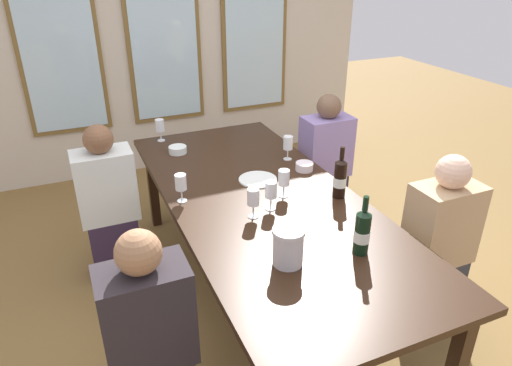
# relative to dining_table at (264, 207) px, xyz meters

# --- Properties ---
(ground_plane) EXTENTS (12.00, 12.00, 0.00)m
(ground_plane) POSITION_rel_dining_table_xyz_m (0.00, 0.00, -0.68)
(ground_plane) COLOR brown
(back_wall_with_windows) EXTENTS (4.29, 0.10, 2.90)m
(back_wall_with_windows) POSITION_rel_dining_table_xyz_m (0.00, 2.39, 0.77)
(back_wall_with_windows) COLOR beige
(back_wall_with_windows) RESTS_ON ground
(dining_table) EXTENTS (1.09, 2.57, 0.74)m
(dining_table) POSITION_rel_dining_table_xyz_m (0.00, 0.00, 0.00)
(dining_table) COLOR black
(dining_table) RESTS_ON ground
(white_plate_0) EXTENTS (0.25, 0.25, 0.01)m
(white_plate_0) POSITION_rel_dining_table_xyz_m (0.07, 0.24, 0.07)
(white_plate_0) COLOR white
(white_plate_0) RESTS_ON dining_table
(metal_pitcher) EXTENTS (0.16, 0.16, 0.19)m
(metal_pitcher) POSITION_rel_dining_table_xyz_m (-0.16, -0.64, 0.16)
(metal_pitcher) COLOR silver
(metal_pitcher) RESTS_ON dining_table
(wine_bottle_0) EXTENTS (0.08, 0.08, 0.31)m
(wine_bottle_0) POSITION_rel_dining_table_xyz_m (0.21, -0.70, 0.18)
(wine_bottle_0) COLOR black
(wine_bottle_0) RESTS_ON dining_table
(wine_bottle_1) EXTENTS (0.08, 0.08, 0.32)m
(wine_bottle_1) POSITION_rel_dining_table_xyz_m (0.43, -0.16, 0.18)
(wine_bottle_1) COLOR black
(wine_bottle_1) RESTS_ON dining_table
(tasting_bowl_0) EXTENTS (0.13, 0.13, 0.05)m
(tasting_bowl_0) POSITION_rel_dining_table_xyz_m (-0.29, 0.89, 0.09)
(tasting_bowl_0) COLOR white
(tasting_bowl_0) RESTS_ON dining_table
(tasting_bowl_1) EXTENTS (0.12, 0.12, 0.05)m
(tasting_bowl_1) POSITION_rel_dining_table_xyz_m (0.42, 0.26, 0.09)
(tasting_bowl_1) COLOR white
(tasting_bowl_1) RESTS_ON dining_table
(wine_glass_0) EXTENTS (0.07, 0.07, 0.17)m
(wine_glass_0) POSITION_rel_dining_table_xyz_m (0.12, -0.02, 0.18)
(wine_glass_0) COLOR white
(wine_glass_0) RESTS_ON dining_table
(wine_glass_1) EXTENTS (0.07, 0.07, 0.17)m
(wine_glass_1) POSITION_rel_dining_table_xyz_m (-0.14, -0.17, 0.18)
(wine_glass_1) COLOR white
(wine_glass_1) RESTS_ON dining_table
(wine_glass_2) EXTENTS (0.07, 0.07, 0.17)m
(wine_glass_2) POSITION_rel_dining_table_xyz_m (-0.46, 0.16, 0.18)
(wine_glass_2) COLOR white
(wine_glass_2) RESTS_ON dining_table
(wine_glass_3) EXTENTS (0.07, 0.07, 0.17)m
(wine_glass_3) POSITION_rel_dining_table_xyz_m (-0.35, 1.19, 0.18)
(wine_glass_3) COLOR white
(wine_glass_3) RESTS_ON dining_table
(wine_glass_4) EXTENTS (0.07, 0.07, 0.17)m
(wine_glass_4) POSITION_rel_dining_table_xyz_m (-0.02, -0.13, 0.18)
(wine_glass_4) COLOR white
(wine_glass_4) RESTS_ON dining_table
(wine_glass_5) EXTENTS (0.07, 0.07, 0.17)m
(wine_glass_5) POSITION_rel_dining_table_xyz_m (0.40, 0.47, 0.18)
(wine_glass_5) COLOR white
(wine_glass_5) RESTS_ON dining_table
(seated_person_0) EXTENTS (0.38, 0.24, 1.11)m
(seated_person_0) POSITION_rel_dining_table_xyz_m (-0.85, 0.66, -0.15)
(seated_person_0) COLOR #32223A
(seated_person_0) RESTS_ON ground
(seated_person_1) EXTENTS (0.38, 0.24, 1.11)m
(seated_person_1) POSITION_rel_dining_table_xyz_m (0.85, 0.67, -0.15)
(seated_person_1) COLOR #2C2937
(seated_person_1) RESTS_ON ground
(seated_person_2) EXTENTS (0.38, 0.24, 1.11)m
(seated_person_2) POSITION_rel_dining_table_xyz_m (-0.85, -0.67, -0.15)
(seated_person_2) COLOR #2C212B
(seated_person_2) RESTS_ON ground
(seated_person_3) EXTENTS (0.38, 0.24, 1.11)m
(seated_person_3) POSITION_rel_dining_table_xyz_m (0.85, -0.59, -0.15)
(seated_person_3) COLOR #2F3139
(seated_person_3) RESTS_ON ground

